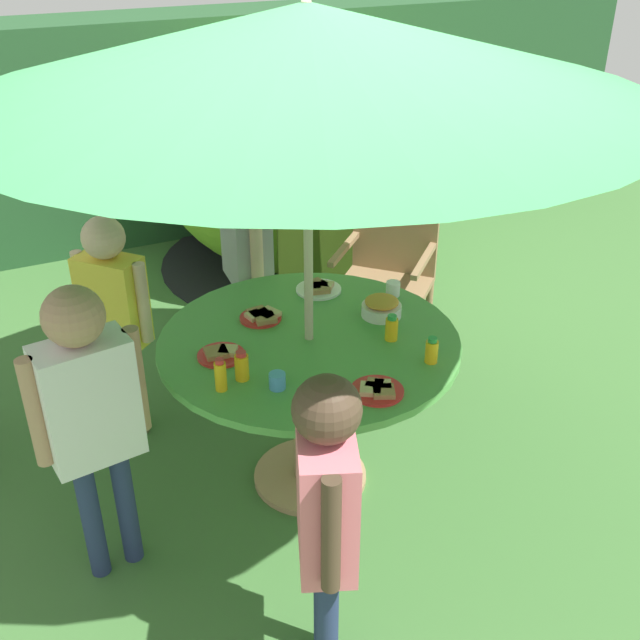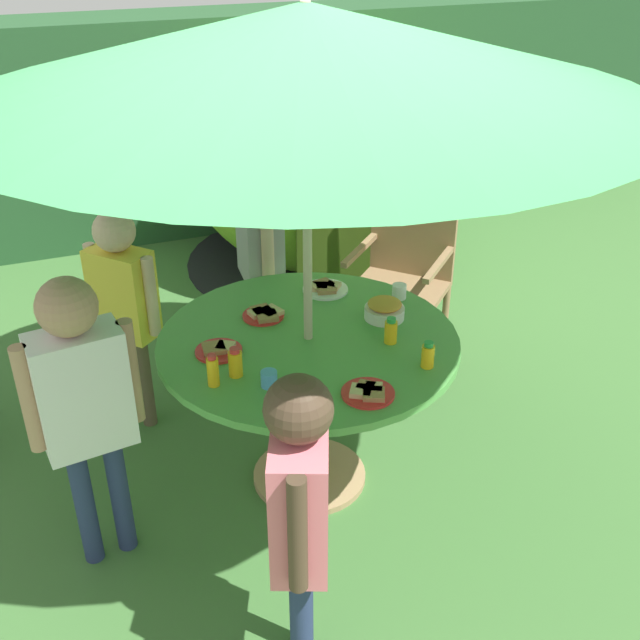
# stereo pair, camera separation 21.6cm
# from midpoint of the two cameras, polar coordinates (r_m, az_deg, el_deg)

# --- Properties ---
(ground_plane) EXTENTS (10.00, 10.00, 0.02)m
(ground_plane) POSITION_cam_midpoint_polar(r_m,az_deg,el_deg) (3.57, 0.97, -11.97)
(ground_plane) COLOR #3D6B33
(hedge_backdrop) EXTENTS (9.00, 0.70, 1.62)m
(hedge_backdrop) POSITION_cam_midpoint_polar(r_m,az_deg,el_deg) (6.10, -11.35, 14.12)
(hedge_backdrop) COLOR #234C28
(hedge_backdrop) RESTS_ON ground_plane
(garden_table) EXTENTS (1.26, 1.26, 0.75)m
(garden_table) POSITION_cam_midpoint_polar(r_m,az_deg,el_deg) (3.21, 1.06, -4.00)
(garden_table) COLOR tan
(garden_table) RESTS_ON ground_plane
(patio_umbrella) EXTENTS (2.48, 2.48, 2.05)m
(patio_umbrella) POSITION_cam_midpoint_polar(r_m,az_deg,el_deg) (2.72, 1.32, 19.78)
(patio_umbrella) COLOR #B7AD8C
(patio_umbrella) RESTS_ON ground_plane
(wooden_chair) EXTENTS (0.69, 0.69, 1.03)m
(wooden_chair) POSITION_cam_midpoint_polar(r_m,az_deg,el_deg) (4.25, 7.88, 4.19)
(wooden_chair) COLOR #93704C
(wooden_chair) RESTS_ON ground_plane
(dome_tent) EXTENTS (2.39, 2.39, 1.64)m
(dome_tent) POSITION_cam_midpoint_polar(r_m,az_deg,el_deg) (5.32, 1.22, 12.55)
(dome_tent) COLOR #8CC633
(dome_tent) RESTS_ON ground_plane
(child_in_grey_shirt) EXTENTS (0.22, 0.44, 1.31)m
(child_in_grey_shirt) POSITION_cam_midpoint_polar(r_m,az_deg,el_deg) (3.89, -3.01, 6.43)
(child_in_grey_shirt) COLOR navy
(child_in_grey_shirt) RESTS_ON ground_plane
(child_in_yellow_shirt) EXTENTS (0.32, 0.33, 1.14)m
(child_in_yellow_shirt) POSITION_cam_midpoint_polar(r_m,az_deg,el_deg) (3.62, -13.04, 1.93)
(child_in_yellow_shirt) COLOR brown
(child_in_yellow_shirt) RESTS_ON ground_plane
(child_in_white_shirt) EXTENTS (0.42, 0.22, 1.25)m
(child_in_white_shirt) POSITION_cam_midpoint_polar(r_m,az_deg,el_deg) (2.82, -15.46, -5.25)
(child_in_white_shirt) COLOR navy
(child_in_white_shirt) RESTS_ON ground_plane
(child_in_pink_shirt) EXTENTS (0.28, 0.38, 1.19)m
(child_in_pink_shirt) POSITION_cam_midpoint_polar(r_m,az_deg,el_deg) (2.33, 1.19, -13.39)
(child_in_pink_shirt) COLOR navy
(child_in_pink_shirt) RESTS_ON ground_plane
(snack_bowl) EXTENTS (0.17, 0.17, 0.09)m
(snack_bowl) POSITION_cam_midpoint_polar(r_m,az_deg,el_deg) (3.27, 6.78, 0.77)
(snack_bowl) COLOR white
(snack_bowl) RESTS_ON garden_table
(plate_back_edge) EXTENTS (0.21, 0.21, 0.03)m
(plate_back_edge) POSITION_cam_midpoint_polar(r_m,az_deg,el_deg) (3.50, 2.16, 2.40)
(plate_back_edge) COLOR white
(plate_back_edge) RESTS_ON garden_table
(plate_near_left) EXTENTS (0.19, 0.19, 0.03)m
(plate_near_left) POSITION_cam_midpoint_polar(r_m,az_deg,el_deg) (3.03, -5.67, -2.30)
(plate_near_left) COLOR red
(plate_near_left) RESTS_ON garden_table
(plate_center_front) EXTENTS (0.18, 0.18, 0.03)m
(plate_center_front) POSITION_cam_midpoint_polar(r_m,az_deg,el_deg) (3.27, -2.36, 0.42)
(plate_center_front) COLOR red
(plate_center_front) RESTS_ON garden_table
(plate_far_right) EXTENTS (0.20, 0.20, 0.03)m
(plate_far_right) POSITION_cam_midpoint_polar(r_m,az_deg,el_deg) (2.78, 5.89, -5.49)
(plate_far_right) COLOR red
(plate_far_right) RESTS_ON garden_table
(juice_bottle_near_right) EXTENTS (0.05, 0.05, 0.11)m
(juice_bottle_near_right) POSITION_cam_midpoint_polar(r_m,az_deg,el_deg) (3.09, 7.37, -0.88)
(juice_bottle_near_right) COLOR yellow
(juice_bottle_near_right) RESTS_ON garden_table
(juice_bottle_far_left) EXTENTS (0.05, 0.05, 0.11)m
(juice_bottle_far_left) POSITION_cam_midpoint_polar(r_m,az_deg,el_deg) (2.95, 10.24, -2.69)
(juice_bottle_far_left) COLOR yellow
(juice_bottle_far_left) RESTS_ON garden_table
(juice_bottle_center_back) EXTENTS (0.05, 0.05, 0.13)m
(juice_bottle_center_back) POSITION_cam_midpoint_polar(r_m,az_deg,el_deg) (2.81, -5.92, -3.90)
(juice_bottle_center_back) COLOR yellow
(juice_bottle_center_back) RESTS_ON garden_table
(juice_bottle_mid_left) EXTENTS (0.05, 0.05, 0.12)m
(juice_bottle_mid_left) POSITION_cam_midpoint_polar(r_m,az_deg,el_deg) (2.86, -4.28, -3.29)
(juice_bottle_mid_left) COLOR yellow
(juice_bottle_mid_left) RESTS_ON garden_table
(cup_near) EXTENTS (0.06, 0.06, 0.07)m
(cup_near) POSITION_cam_midpoint_polar(r_m,az_deg,el_deg) (3.45, 7.80, 2.12)
(cup_near) COLOR white
(cup_near) RESTS_ON garden_table
(cup_far) EXTENTS (0.06, 0.06, 0.06)m
(cup_far) POSITION_cam_midpoint_polar(r_m,az_deg,el_deg) (2.81, -1.68, -4.51)
(cup_far) COLOR #4C99D8
(cup_far) RESTS_ON garden_table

